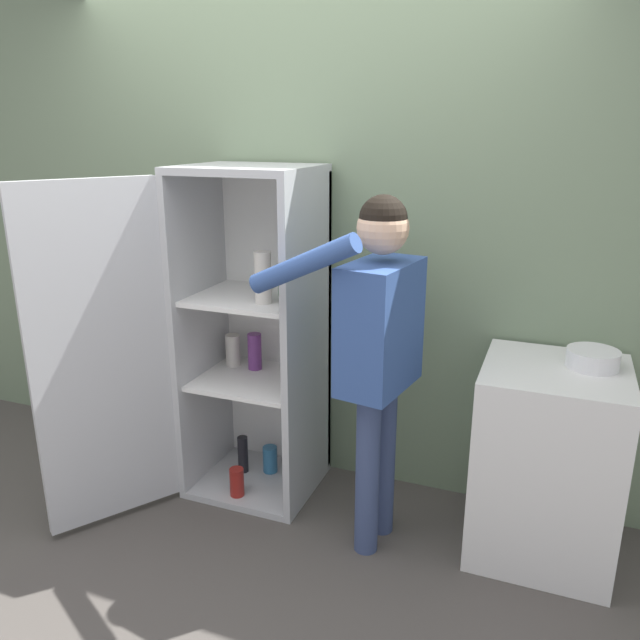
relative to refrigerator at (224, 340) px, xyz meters
The scene contains 6 objects.
ground_plane 1.05m from the refrigerator, 64.03° to the right, with size 12.00×12.00×0.00m, color #4C4742.
wall_back 0.66m from the refrigerator, 55.81° to the left, with size 7.00×0.06×2.55m.
refrigerator is the anchor object (origin of this frame).
person 0.87m from the refrigerator, 10.28° to the right, with size 0.67×0.55×1.60m.
counter 1.62m from the refrigerator, ahead, with size 0.60×0.59×0.88m.
bowl 1.71m from the refrigerator, ahead, with size 0.22×0.22×0.08m.
Camera 1 is at (1.25, -2.00, 1.86)m, focal length 35.00 mm.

